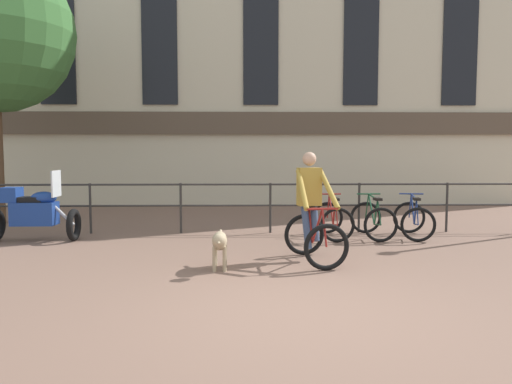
% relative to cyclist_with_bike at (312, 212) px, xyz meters
% --- Properties ---
extents(ground_plane, '(60.00, 60.00, 0.00)m').
position_rel_cyclist_with_bike_xyz_m(ground_plane, '(-0.50, -2.51, -0.76)').
color(ground_plane, '#7A5B4C').
extents(canal_railing, '(15.05, 0.05, 1.05)m').
position_rel_cyclist_with_bike_xyz_m(canal_railing, '(-0.50, 2.69, -0.05)').
color(canal_railing, '#2D2B28').
rests_on(canal_railing, ground_plane).
extents(building_facade, '(18.00, 0.72, 11.75)m').
position_rel_cyclist_with_bike_xyz_m(building_facade, '(-0.50, 8.48, 5.09)').
color(building_facade, beige).
rests_on(building_facade, ground_plane).
extents(cyclist_with_bike, '(0.87, 1.27, 1.70)m').
position_rel_cyclist_with_bike_xyz_m(cyclist_with_bike, '(0.00, 0.00, 0.00)').
color(cyclist_with_bike, black).
rests_on(cyclist_with_bike, ground_plane).
extents(dog, '(0.23, 0.97, 0.58)m').
position_rel_cyclist_with_bike_xyz_m(dog, '(-1.42, -0.59, -0.36)').
color(dog, tan).
rests_on(dog, ground_plane).
extents(parked_motorcycle, '(1.59, 0.62, 1.35)m').
position_rel_cyclist_with_bike_xyz_m(parked_motorcycle, '(-5.05, 1.82, -0.20)').
color(parked_motorcycle, black).
rests_on(parked_motorcycle, ground_plane).
extents(parked_bicycle_near_lamp, '(0.67, 1.12, 0.86)m').
position_rel_cyclist_with_bike_xyz_m(parked_bicycle_near_lamp, '(0.69, 2.04, -0.41)').
color(parked_bicycle_near_lamp, black).
rests_on(parked_bicycle_near_lamp, ground_plane).
extents(parked_bicycle_mid_left, '(0.69, 1.13, 0.86)m').
position_rel_cyclist_with_bike_xyz_m(parked_bicycle_mid_left, '(1.50, 2.04, -0.41)').
color(parked_bicycle_mid_left, black).
rests_on(parked_bicycle_mid_left, ground_plane).
extents(parked_bicycle_mid_right, '(0.84, 1.20, 0.86)m').
position_rel_cyclist_with_bike_xyz_m(parked_bicycle_mid_right, '(2.31, 2.04, -0.41)').
color(parked_bicycle_mid_right, black).
rests_on(parked_bicycle_mid_right, ground_plane).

